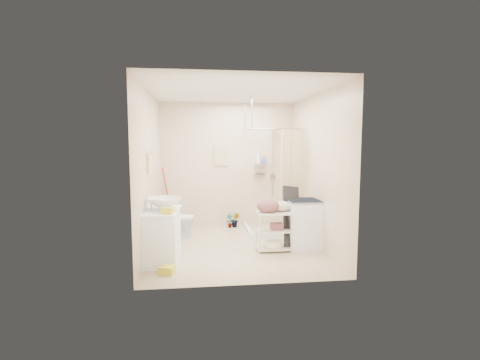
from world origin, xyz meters
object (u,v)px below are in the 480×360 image
object	(u,v)px
toilet	(176,219)
laundry_rack	(274,227)
vanity	(163,236)
washing_machine	(303,223)

from	to	relation	value
toilet	laundry_rack	world-z (taller)	laundry_rack
toilet	laundry_rack	bearing A→B (deg)	-127.13
vanity	laundry_rack	distance (m)	1.78
washing_machine	laundry_rack	size ratio (longest dim) A/B	1.04
laundry_rack	washing_machine	bearing A→B (deg)	16.25
vanity	laundry_rack	size ratio (longest dim) A/B	1.14
toilet	washing_machine	distance (m)	2.33
vanity	washing_machine	size ratio (longest dim) A/B	1.09
toilet	laundry_rack	distance (m)	1.91
toilet	washing_machine	size ratio (longest dim) A/B	0.86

